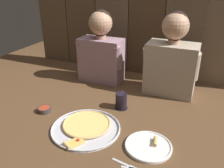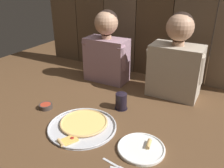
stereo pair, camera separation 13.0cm
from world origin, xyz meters
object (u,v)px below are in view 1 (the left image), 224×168
at_px(pizza_tray, 86,127).
at_px(diner_left, 101,49).
at_px(drinking_glass, 121,101).
at_px(diner_right, 172,58).
at_px(dipping_bowl, 45,109).
at_px(dinner_plate, 148,146).

xyz_separation_m(pizza_tray, diner_left, (-0.22, 0.67, 0.27)).
bearing_deg(pizza_tray, drinking_glass, 70.05).
bearing_deg(diner_right, dipping_bowl, -138.74).
bearing_deg(drinking_glass, diner_left, 131.32).
relative_size(drinking_glass, dipping_bowl, 1.24).
xyz_separation_m(drinking_glass, diner_right, (0.25, 0.37, 0.22)).
xyz_separation_m(drinking_glass, diner_left, (-0.32, 0.37, 0.23)).
height_order(diner_left, diner_right, diner_right).
relative_size(dinner_plate, drinking_glass, 2.24).
bearing_deg(diner_left, dipping_bowl, -101.63).
bearing_deg(diner_left, pizza_tray, -72.01).
xyz_separation_m(pizza_tray, drinking_glass, (0.11, 0.30, 0.04)).
bearing_deg(pizza_tray, dipping_bowl, 171.11).
distance_m(dinner_plate, drinking_glass, 0.43).
relative_size(drinking_glass, diner_left, 0.19).
distance_m(pizza_tray, dipping_bowl, 0.35).
bearing_deg(dipping_bowl, pizza_tray, -8.89).
relative_size(drinking_glass, diner_right, 0.18).
distance_m(drinking_glass, diner_right, 0.50).
distance_m(diner_left, diner_right, 0.57).
distance_m(dinner_plate, diner_right, 0.74).
xyz_separation_m(dipping_bowl, diner_left, (0.13, 0.61, 0.26)).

